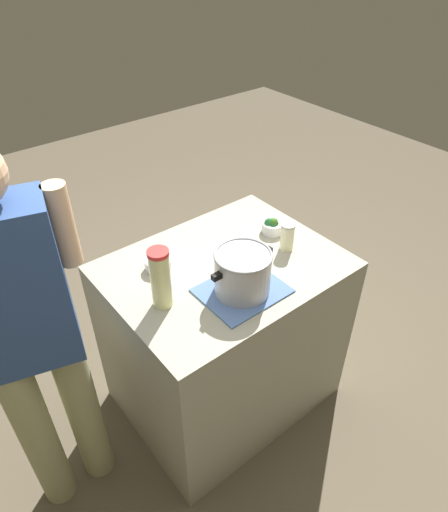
% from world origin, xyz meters
% --- Properties ---
extents(ground_plane, '(8.00, 8.00, 0.00)m').
position_xyz_m(ground_plane, '(0.00, 0.00, 0.00)').
color(ground_plane, brown).
extents(counter_slab, '(1.04, 0.80, 0.92)m').
position_xyz_m(counter_slab, '(0.00, 0.00, 0.46)').
color(counter_slab, '#9F9C89').
rests_on(counter_slab, ground_plane).
extents(dish_cloth, '(0.34, 0.28, 0.01)m').
position_xyz_m(dish_cloth, '(0.05, 0.19, 0.92)').
color(dish_cloth, '#5374B1').
rests_on(dish_cloth, counter_slab).
extents(cooking_pot, '(0.31, 0.24, 0.19)m').
position_xyz_m(cooking_pot, '(0.05, 0.19, 1.02)').
color(cooking_pot, '#B7B7BC').
rests_on(cooking_pot, dish_cloth).
extents(lemonade_pitcher, '(0.08, 0.08, 0.27)m').
position_xyz_m(lemonade_pitcher, '(0.35, 0.04, 1.05)').
color(lemonade_pitcher, '#EBE998').
rests_on(lemonade_pitcher, counter_slab).
extents(mason_jar, '(0.07, 0.07, 0.14)m').
position_xyz_m(mason_jar, '(-0.31, 0.09, 0.99)').
color(mason_jar, '#F0EAAF').
rests_on(mason_jar, counter_slab).
extents(broccoli_bowl_front, '(0.11, 0.11, 0.08)m').
position_xyz_m(broccoli_bowl_front, '(-0.35, -0.06, 0.95)').
color(broccoli_bowl_front, silver).
rests_on(broccoli_bowl_front, counter_slab).
extents(broccoli_bowl_center, '(0.12, 0.12, 0.09)m').
position_xyz_m(broccoli_bowl_center, '(0.24, -0.16, 0.95)').
color(broccoli_bowl_center, silver).
rests_on(broccoli_bowl_center, counter_slab).
extents(person_cook, '(0.50, 0.28, 1.72)m').
position_xyz_m(person_cook, '(0.85, -0.05, 0.95)').
color(person_cook, tan).
rests_on(person_cook, ground_plane).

